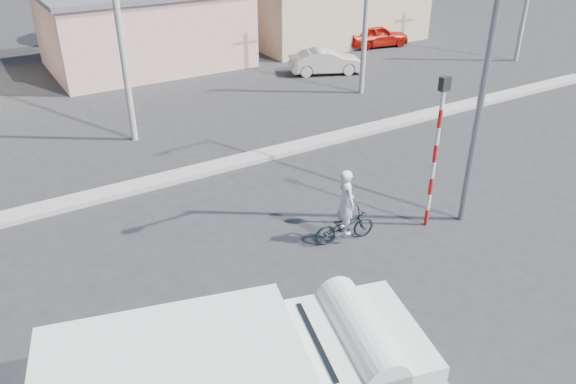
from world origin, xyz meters
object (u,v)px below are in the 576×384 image
cyclist (345,211)px  traffic_pole (437,142)px  car_red (377,35)px  car_cream (326,62)px  streetlight (485,51)px  bicycle (345,226)px

cyclist → traffic_pole: size_ratio=0.42×
car_red → traffic_pole: 21.12m
car_cream → car_red: 6.75m
car_red → streetlight: streetlight is taller
cyclist → streetlight: streetlight is taller
streetlight → traffic_pole: bearing=162.3°
bicycle → car_red: 22.13m
car_cream → traffic_pole: (-6.17, -14.02, 1.97)m
bicycle → car_red: car_red is taller
cyclist → car_cream: 16.00m
streetlight → cyclist: bearing=165.8°
traffic_pole → cyclist: bearing=167.1°
cyclist → bicycle: bearing=0.0°
bicycle → streetlight: streetlight is taller
car_cream → car_red: car_red is taller
car_cream → car_red: (5.96, 3.16, 0.05)m
bicycle → car_red: size_ratio=0.44×
car_red → streetlight: (-11.20, -17.48, 4.29)m
cyclist → car_cream: bearing=-23.0°
bicycle → traffic_pole: 3.34m
cyclist → streetlight: bearing=-94.4°
cyclist → traffic_pole: traffic_pole is taller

